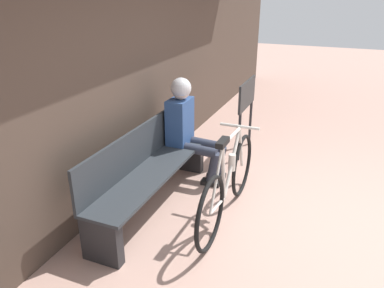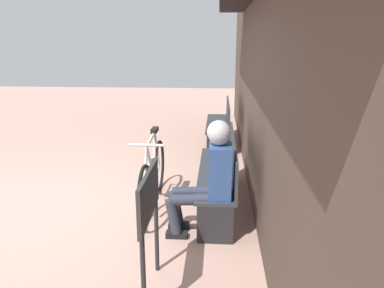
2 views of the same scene
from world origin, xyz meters
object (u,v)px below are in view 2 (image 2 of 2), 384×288
park_bench_near (221,173)px  park_bench_far (221,125)px  person_seated (210,172)px  signboard (149,206)px  bicycle (153,176)px

park_bench_near → park_bench_far: bearing=-180.0°
person_seated → signboard: person_seated is taller
bicycle → person_seated: bearing=47.2°
park_bench_near → signboard: 1.83m
park_bench_far → signboard: signboard is taller
signboard → park_bench_far: bearing=173.0°
park_bench_near → bicycle: (0.11, -0.81, -0.02)m
bicycle → person_seated: 0.99m
park_bench_far → signboard: bearing=-7.0°
bicycle → park_bench_far: bearing=164.1°
person_seated → signboard: bearing=-24.2°
person_seated → signboard: (0.96, -0.43, 0.06)m
person_seated → park_bench_far: 3.52m
park_bench_near → person_seated: size_ratio=1.61×
person_seated → park_bench_far: (-3.50, 0.12, -0.29)m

